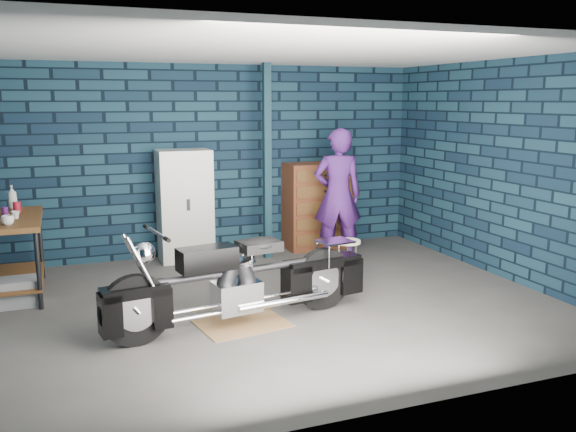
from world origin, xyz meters
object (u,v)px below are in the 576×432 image
at_px(locker, 185,206).
at_px(storage_bin, 18,292).
at_px(motorcycle, 242,274).
at_px(person, 338,195).
at_px(workbench, 16,256).
at_px(shop_stool, 347,263).
at_px(tool_chest, 318,206).

bearing_deg(locker, storage_bin, -148.77).
distance_m(motorcycle, person, 2.77).
height_order(workbench, person, person).
xyz_separation_m(person, shop_stool, (-0.39, -1.12, -0.64)).
bearing_deg(shop_stool, motorcycle, -152.59).
bearing_deg(person, shop_stool, 84.64).
relative_size(workbench, tool_chest, 1.09).
height_order(tool_chest, shop_stool, tool_chest).
height_order(storage_bin, shop_stool, shop_stool).
xyz_separation_m(person, storage_bin, (-4.07, -0.51, -0.77)).
distance_m(person, storage_bin, 4.17).
bearing_deg(storage_bin, workbench, 92.88).
xyz_separation_m(workbench, locker, (2.12, 0.88, 0.31)).
bearing_deg(shop_stool, storage_bin, 170.56).
height_order(storage_bin, locker, locker).
bearing_deg(motorcycle, shop_stool, 18.69).
distance_m(motorcycle, tool_chest, 3.34).
distance_m(locker, tool_chest, 2.01).
bearing_deg(locker, shop_stool, -50.08).
distance_m(person, shop_stool, 1.35).
relative_size(locker, shop_stool, 2.76).
xyz_separation_m(storage_bin, locker, (2.10, 1.27, 0.62)).
xyz_separation_m(person, locker, (-1.97, 0.76, -0.15)).
bearing_deg(shop_stool, workbench, 164.73).
xyz_separation_m(workbench, tool_chest, (4.12, 0.88, 0.19)).
height_order(motorcycle, locker, locker).
height_order(workbench, motorcycle, motorcycle).
bearing_deg(locker, workbench, -157.57).
bearing_deg(motorcycle, tool_chest, 44.94).
relative_size(workbench, storage_bin, 2.93).
xyz_separation_m(workbench, shop_stool, (3.70, -1.01, -0.18)).
distance_m(storage_bin, tool_chest, 4.32).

